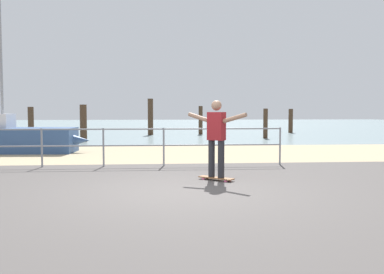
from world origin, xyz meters
name	(u,v)px	position (x,y,z in m)	size (l,w,h in m)	color
ground_plane	(180,204)	(0.00, -1.00, 0.00)	(24.00, 10.00, 0.04)	#514C49
beach_strip	(167,154)	(0.00, 7.00, 0.00)	(24.00, 6.00, 0.04)	tan
sea_surface	(161,125)	(0.00, 35.00, 0.00)	(72.00, 50.00, 0.04)	#849EA3
railing_fence	(103,141)	(-1.79, 3.60, 0.70)	(9.69, 0.05, 1.05)	gray
sailboat	(16,138)	(-5.36, 7.62, 0.52)	(5.00, 1.63, 5.39)	#335184
skateboard	(216,178)	(0.90, 1.15, 0.07)	(0.74, 0.67, 0.08)	brown
skateboarder	(216,134)	(0.90, 1.15, 1.02)	(1.16, 1.00, 1.65)	#26262B
groyne_post_0	(31,123)	(-7.01, 14.99, 0.85)	(0.30, 0.30, 1.71)	#422D1E
groyne_post_1	(83,123)	(-3.89, 12.70, 0.90)	(0.33, 0.33, 1.80)	#422D1E
groyne_post_2	(150,117)	(-0.77, 18.05, 1.12)	(0.33, 0.33, 2.24)	#422D1E
groyne_post_3	(201,120)	(2.35, 18.34, 0.90)	(0.26, 0.26, 1.79)	#422D1E
groyne_post_4	(265,124)	(5.47, 14.45, 0.81)	(0.24, 0.24, 1.62)	#422D1E
groyne_post_5	(291,121)	(8.59, 19.75, 0.81)	(0.29, 0.29, 1.62)	#422D1E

